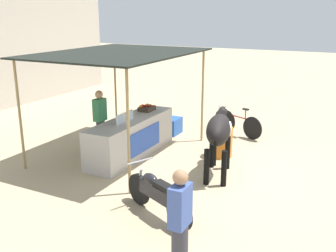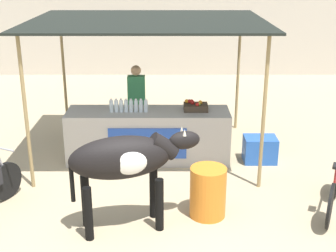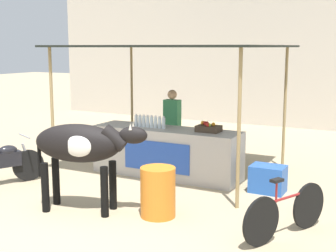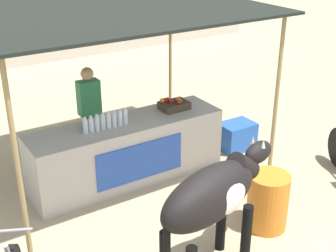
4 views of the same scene
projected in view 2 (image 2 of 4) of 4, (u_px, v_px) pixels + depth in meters
ground_plane at (144, 220)px, 6.85m from camera, size 60.00×60.00×0.00m
stall_counter at (150, 135)px, 8.75m from camera, size 3.00×0.82×0.96m
stall_awning at (149, 25)px, 8.36m from camera, size 4.20×3.20×2.58m
water_bottle_row at (130, 106)px, 8.51m from camera, size 0.70×0.07×0.25m
fruit_crate at (197, 106)px, 8.62m from camera, size 0.44×0.32×0.18m
vendor_behind_counter at (138, 105)px, 9.34m from camera, size 0.34×0.22×1.65m
cooler_box at (261, 149)px, 8.74m from camera, size 0.60×0.44×0.48m
water_barrel at (209, 192)px, 6.85m from camera, size 0.53×0.53×0.76m
cow at (127, 160)px, 6.33m from camera, size 1.85×0.85×1.44m
bicycle_leaning at (336, 190)px, 6.98m from camera, size 0.72×1.53×0.85m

